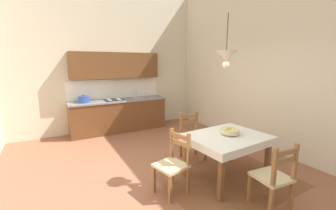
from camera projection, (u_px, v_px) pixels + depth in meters
ground_plane at (163, 180)px, 3.75m from camera, size 5.81×7.05×0.10m
wall_back at (109, 59)px, 6.17m from camera, size 5.81×0.12×4.04m
wall_right at (274, 58)px, 4.62m from camera, size 0.12×7.05×4.04m
area_rug at (229, 180)px, 3.63m from camera, size 2.10×1.60×0.01m
kitchen_cabinetry at (118, 101)px, 6.17m from camera, size 2.67×0.63×2.20m
dining_table at (227, 143)px, 3.60m from camera, size 1.31×1.07×0.75m
dining_chair_kitchen_side at (192, 137)px, 4.41m from camera, size 0.46×0.46×0.93m
dining_chair_camera_side at (274, 177)px, 2.86m from camera, size 0.46×0.46×0.93m
dining_chair_tv_side at (173, 164)px, 3.24m from camera, size 0.50×0.50×0.93m
fruit_bowl at (230, 131)px, 3.61m from camera, size 0.30×0.30×0.12m
pendant_lamp at (226, 56)px, 3.31m from camera, size 0.32×0.32×0.80m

